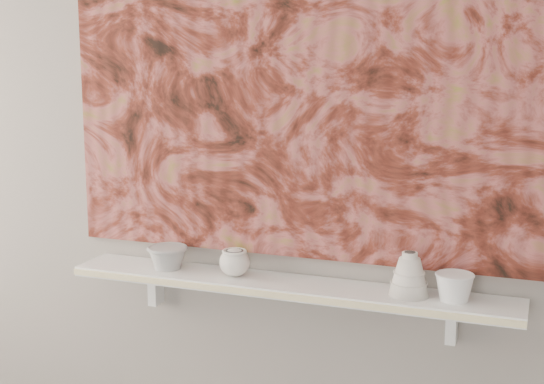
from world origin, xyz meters
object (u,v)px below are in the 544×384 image
at_px(bell_vessel, 409,274).
at_px(bowl_white, 454,287).
at_px(shelf, 287,286).
at_px(bowl_grey, 168,257).
at_px(painting, 296,78).
at_px(cup_cream, 235,262).

relative_size(bell_vessel, bowl_white, 1.17).
relative_size(shelf, bell_vessel, 10.91).
height_order(shelf, bowl_grey, bowl_grey).
distance_m(shelf, bowl_white, 0.50).
xyz_separation_m(bowl_grey, bell_vessel, (0.78, 0.00, 0.03)).
xyz_separation_m(painting, bell_vessel, (0.37, -0.08, -0.55)).
height_order(painting, cup_cream, painting).
bearing_deg(bowl_grey, bowl_white, 0.00).
relative_size(painting, bell_vessel, 11.68).
relative_size(shelf, cup_cream, 14.65).
bearing_deg(bell_vessel, bowl_grey, 180.00).
xyz_separation_m(shelf, bowl_grey, (-0.41, 0.00, 0.05)).
bearing_deg(bowl_grey, cup_cream, 0.00).
xyz_separation_m(painting, cup_cream, (-0.17, -0.08, -0.57)).
height_order(bowl_grey, cup_cream, cup_cream).
height_order(bowl_grey, bowl_white, bowl_white).
height_order(shelf, bell_vessel, bell_vessel).
distance_m(shelf, painting, 0.63).
bearing_deg(cup_cream, painting, 25.08).
bearing_deg(bell_vessel, painting, 167.77).
distance_m(bowl_grey, cup_cream, 0.23).
bearing_deg(bell_vessel, shelf, 180.00).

